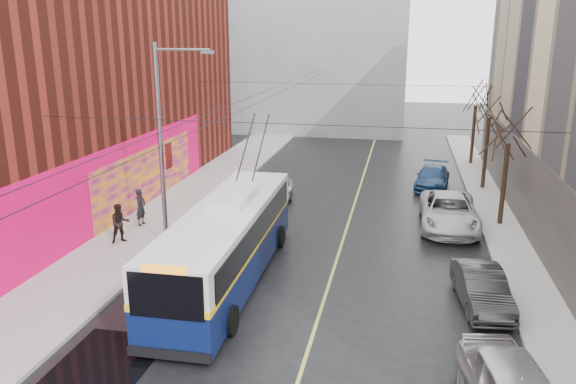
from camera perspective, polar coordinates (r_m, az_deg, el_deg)
name	(u,v)px	position (r m, az deg, el deg)	size (l,w,h in m)	color
sidewalk_left	(151,228)	(28.66, -13.75, -3.52)	(4.00, 60.00, 0.15)	gray
sidewalk_right	(513,254)	(26.51, 21.93, -5.83)	(2.00, 60.00, 0.15)	gray
lane_line	(347,229)	(28.05, 5.97, -3.72)	(0.12, 50.00, 0.01)	#BFB74C
building_left	(17,80)	(33.13, -25.85, 10.19)	(12.11, 36.00, 14.00)	#581B11
building_far	(306,37)	(58.20, 1.88, 15.43)	(20.50, 12.10, 18.00)	gray
streetlight_pole	(164,141)	(24.93, -12.51, 5.06)	(2.65, 0.60, 9.00)	slate
catenary_wires	(270,99)	(28.05, -1.84, 9.47)	(18.00, 60.00, 0.22)	black
tree_near	(510,128)	(29.11, 21.61, 6.08)	(3.20, 3.20, 6.40)	black
tree_mid	(490,105)	(35.93, 19.86, 8.34)	(3.20, 3.20, 6.68)	black
tree_far	(477,95)	(42.84, 18.62, 9.35)	(3.20, 3.20, 6.57)	black
puddle	(108,360)	(18.13, -17.86, -15.96)	(2.71, 3.26, 0.01)	black
pigeons_flying	(253,84)	(23.75, -3.58, 10.87)	(3.22, 3.37, 3.23)	slate
trolleybus	(227,242)	(21.79, -6.23, -5.08)	(3.00, 12.18, 5.74)	#091444
parked_car_b	(482,288)	(21.16, 19.08, -9.23)	(1.45, 4.15, 1.37)	#29292C
parked_car_c	(449,212)	(28.95, 16.02, -1.94)	(2.72, 5.89, 1.64)	silver
parked_car_d	(432,177)	(36.28, 14.46, 1.46)	(1.89, 4.65, 1.35)	navy
following_car	(273,193)	(31.40, -1.54, -0.08)	(1.77, 4.39, 1.50)	#B9BABE
pedestrian_a	(141,207)	(28.69, -14.73, -1.49)	(0.67, 0.44, 1.83)	black
pedestrian_b	(120,223)	(26.54, -16.69, -3.06)	(0.88, 0.69, 1.82)	black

